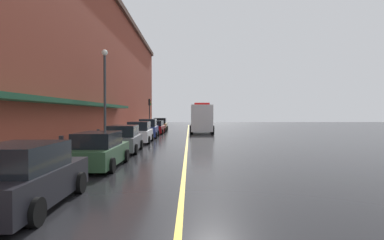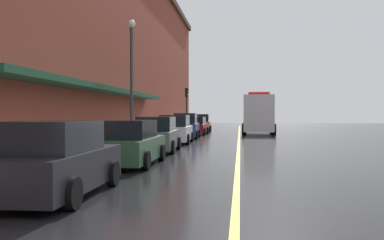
# 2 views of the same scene
# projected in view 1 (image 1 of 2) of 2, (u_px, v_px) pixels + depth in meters

# --- Properties ---
(ground_plane) EXTENTS (112.00, 112.00, 0.00)m
(ground_plane) POSITION_uv_depth(u_px,v_px,m) (187.00, 138.00, 29.83)
(ground_plane) COLOR black
(sidewalk_left) EXTENTS (2.40, 70.00, 0.15)m
(sidewalk_left) POSITION_uv_depth(u_px,v_px,m) (125.00, 138.00, 29.78)
(sidewalk_left) COLOR #ADA8A0
(sidewalk_left) RESTS_ON ground
(lane_center_stripe) EXTENTS (0.16, 70.00, 0.01)m
(lane_center_stripe) POSITION_uv_depth(u_px,v_px,m) (187.00, 138.00, 29.83)
(lane_center_stripe) COLOR gold
(lane_center_stripe) RESTS_ON ground
(brick_building_left) EXTENTS (10.24, 64.00, 14.52)m
(brick_building_left) POSITION_uv_depth(u_px,v_px,m) (61.00, 62.00, 28.58)
(brick_building_left) COLOR brown
(brick_building_left) RESTS_ON ground
(parked_car_0) EXTENTS (2.15, 4.47, 1.68)m
(parked_car_0) POSITION_uv_depth(u_px,v_px,m) (24.00, 178.00, 7.79)
(parked_car_0) COLOR black
(parked_car_0) RESTS_ON ground
(parked_car_1) EXTENTS (2.05, 4.63, 1.61)m
(parked_car_1) POSITION_uv_depth(u_px,v_px,m) (99.00, 151.00, 13.72)
(parked_car_1) COLOR #2D5133
(parked_car_1) RESTS_ON ground
(parked_car_2) EXTENTS (2.14, 4.36, 1.70)m
(parked_car_2) POSITION_uv_depth(u_px,v_px,m) (124.00, 139.00, 19.22)
(parked_car_2) COLOR #595B60
(parked_car_2) RESTS_ON ground
(parked_car_3) EXTENTS (2.13, 4.67, 1.77)m
(parked_car_3) POSITION_uv_depth(u_px,v_px,m) (140.00, 133.00, 25.40)
(parked_car_3) COLOR silver
(parked_car_3) RESTS_ON ground
(parked_car_4) EXTENTS (2.08, 4.52, 1.89)m
(parked_car_4) POSITION_uv_depth(u_px,v_px,m) (148.00, 129.00, 30.71)
(parked_car_4) COLOR navy
(parked_car_4) RESTS_ON ground
(parked_car_5) EXTENTS (2.19, 4.56, 1.58)m
(parked_car_5) POSITION_uv_depth(u_px,v_px,m) (156.00, 128.00, 36.49)
(parked_car_5) COLOR maroon
(parked_car_5) RESTS_ON ground
(parked_car_6) EXTENTS (2.17, 4.68, 1.81)m
(parked_car_6) POSITION_uv_depth(u_px,v_px,m) (160.00, 125.00, 42.73)
(parked_car_6) COLOR #A5844C
(parked_car_6) RESTS_ON ground
(box_truck) EXTENTS (3.10, 7.62, 3.72)m
(box_truck) POSITION_uv_depth(u_px,v_px,m) (202.00, 119.00, 38.66)
(box_truck) COLOR silver
(box_truck) RESTS_ON ground
(parking_meter_0) EXTENTS (0.14, 0.18, 1.33)m
(parking_meter_0) POSITION_uv_depth(u_px,v_px,m) (98.00, 136.00, 18.42)
(parking_meter_0) COLOR #4C4C51
(parking_meter_0) RESTS_ON sidewalk_left
(parking_meter_1) EXTENTS (0.14, 0.18, 1.33)m
(parking_meter_1) POSITION_uv_depth(u_px,v_px,m) (150.00, 123.00, 42.80)
(parking_meter_1) COLOR #4C4C51
(parking_meter_1) RESTS_ON sidewalk_left
(parking_meter_2) EXTENTS (0.14, 0.18, 1.33)m
(parking_meter_2) POSITION_uv_depth(u_px,v_px,m) (61.00, 145.00, 13.12)
(parking_meter_2) COLOR #4C4C51
(parking_meter_2) RESTS_ON sidewalk_left
(street_lamp_left) EXTENTS (0.44, 0.44, 6.94)m
(street_lamp_left) POSITION_uv_depth(u_px,v_px,m) (105.00, 87.00, 21.97)
(street_lamp_left) COLOR #33383D
(street_lamp_left) RESTS_ON sidewalk_left
(traffic_light_near) EXTENTS (0.38, 0.36, 4.30)m
(traffic_light_near) POSITION_uv_depth(u_px,v_px,m) (150.00, 108.00, 41.47)
(traffic_light_near) COLOR #232326
(traffic_light_near) RESTS_ON sidewalk_left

